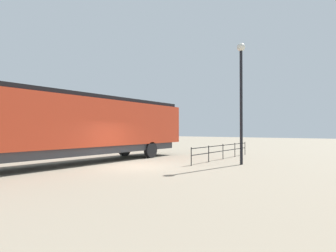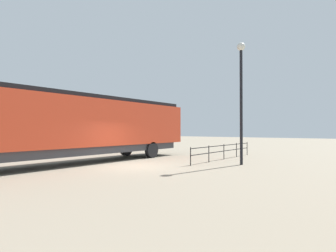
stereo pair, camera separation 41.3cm
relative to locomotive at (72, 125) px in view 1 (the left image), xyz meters
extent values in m
plane|color=gray|center=(3.46, 1.53, -2.24)|extent=(120.00, 120.00, 0.00)
cube|color=red|center=(0.00, -0.46, 0.12)|extent=(2.82, 18.54, 2.72)
cube|color=black|center=(0.00, 7.80, -0.29)|extent=(2.70, 2.01, 1.90)
cube|color=black|center=(0.00, -0.46, 1.60)|extent=(2.53, 17.80, 0.24)
cube|color=#38383D|center=(0.00, -0.46, -1.47)|extent=(2.53, 17.06, 0.45)
cylinder|color=black|center=(-1.26, 5.47, -1.69)|extent=(0.30, 1.10, 1.10)
cylinder|color=black|center=(1.26, 5.47, -1.69)|extent=(0.30, 1.10, 1.10)
cylinder|color=black|center=(7.74, 5.56, 0.99)|extent=(0.16, 0.16, 6.47)
sphere|color=silver|center=(7.74, 5.56, 4.36)|extent=(0.45, 0.45, 0.45)
cube|color=black|center=(5.72, 7.56, -1.32)|extent=(0.04, 8.16, 0.04)
cube|color=black|center=(5.72, 7.56, -1.69)|extent=(0.04, 8.16, 0.04)
cylinder|color=black|center=(5.72, 3.48, -1.74)|extent=(0.05, 0.05, 1.00)
cylinder|color=black|center=(5.72, 5.52, -1.74)|extent=(0.05, 0.05, 1.00)
cylinder|color=black|center=(5.72, 7.56, -1.74)|extent=(0.05, 0.05, 1.00)
cylinder|color=black|center=(5.72, 9.60, -1.74)|extent=(0.05, 0.05, 1.00)
cylinder|color=black|center=(5.72, 11.64, -1.74)|extent=(0.05, 0.05, 1.00)
camera|label=1|loc=(13.46, -9.47, -0.30)|focal=29.65mm
camera|label=2|loc=(13.79, -9.22, -0.30)|focal=29.65mm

